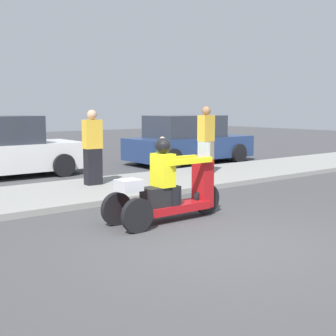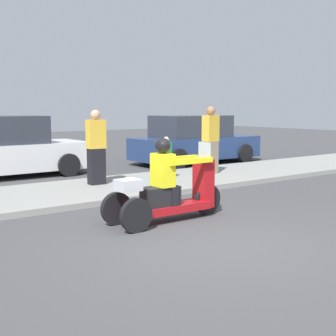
# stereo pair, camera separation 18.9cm
# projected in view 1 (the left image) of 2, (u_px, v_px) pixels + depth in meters

# --- Properties ---
(ground_plane) EXTENTS (60.00, 60.00, 0.00)m
(ground_plane) POSITION_uv_depth(u_px,v_px,m) (219.00, 244.00, 6.63)
(ground_plane) COLOR #424244
(sidewalk_strip) EXTENTS (28.00, 2.80, 0.12)m
(sidewalk_strip) POSITION_uv_depth(u_px,v_px,m) (72.00, 193.00, 10.22)
(sidewalk_strip) COLOR gray
(sidewalk_strip) RESTS_ON ground
(motorcycle_trike) EXTENTS (2.26, 0.70, 1.42)m
(motorcycle_trike) POSITION_uv_depth(u_px,v_px,m) (168.00, 191.00, 7.88)
(motorcycle_trike) COLOR black
(motorcycle_trike) RESTS_ON ground
(spectator_end_of_line) EXTENTS (0.47, 0.32, 1.82)m
(spectator_end_of_line) POSITION_uv_depth(u_px,v_px,m) (206.00, 141.00, 12.64)
(spectator_end_of_line) COLOR gray
(spectator_end_of_line) RESTS_ON sidewalk_strip
(spectator_near_curb) EXTENTS (0.27, 0.18, 1.07)m
(spectator_near_curb) POSITION_uv_depth(u_px,v_px,m) (162.00, 159.00, 11.73)
(spectator_near_curb) COLOR #726656
(spectator_near_curb) RESTS_ON sidewalk_strip
(spectator_mid_group) EXTENTS (0.42, 0.27, 1.74)m
(spectator_mid_group) POSITION_uv_depth(u_px,v_px,m) (93.00, 149.00, 10.84)
(spectator_mid_group) COLOR black
(spectator_mid_group) RESTS_ON sidewalk_strip
(parked_car_lot_left) EXTENTS (4.52, 2.00, 1.64)m
(parked_car_lot_left) POSITION_uv_depth(u_px,v_px,m) (188.00, 141.00, 16.07)
(parked_car_lot_left) COLOR navy
(parked_car_lot_left) RESTS_ON ground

